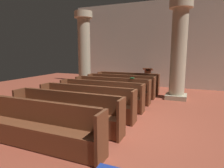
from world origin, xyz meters
TOP-DOWN VIEW (x-y plane):
  - ground_plane at (0.00, 0.00)m, footprint 19.20×19.20m
  - back_wall at (0.00, 6.08)m, footprint 10.00×0.16m
  - pew_row_0 at (-1.19, 4.10)m, footprint 2.94×0.47m
  - pew_row_1 at (-1.19, 3.13)m, footprint 2.94×0.46m
  - pew_row_2 at (-1.19, 2.16)m, footprint 2.94×0.46m
  - pew_row_3 at (-1.19, 1.19)m, footprint 2.94×0.47m
  - pew_row_4 at (-1.19, 0.22)m, footprint 2.94×0.46m
  - pew_row_5 at (-1.19, -0.75)m, footprint 2.94×0.46m
  - pew_row_6 at (-1.19, -1.72)m, footprint 2.94×0.47m
  - pillar_aisle_side at (1.06, 3.51)m, footprint 0.87×0.87m
  - pillar_far_side at (-3.40, 3.91)m, footprint 0.87×0.87m
  - lectern at (-0.45, 5.14)m, footprint 0.48×0.45m
  - hymn_book at (-0.45, 2.35)m, footprint 0.13×0.18m

SIDE VIEW (x-z plane):
  - ground_plane at x=0.00m, z-range 0.00..0.00m
  - lectern at x=-0.45m, z-range -0.09..0.99m
  - pew_row_0 at x=-1.19m, z-range 0.03..0.93m
  - pew_row_1 at x=-1.19m, z-range 0.03..0.93m
  - pew_row_2 at x=-1.19m, z-range 0.03..0.93m
  - pew_row_3 at x=-1.19m, z-range 0.03..0.93m
  - pew_row_4 at x=-1.19m, z-range 0.03..0.93m
  - pew_row_5 at x=-1.19m, z-range 0.03..0.93m
  - pew_row_6 at x=-1.19m, z-range 0.03..0.93m
  - hymn_book at x=-0.45m, z-range 0.90..0.93m
  - pillar_aisle_side at x=1.06m, z-range 0.07..3.86m
  - pillar_far_side at x=-3.40m, z-range 0.07..3.86m
  - back_wall at x=0.00m, z-range 0.00..4.50m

